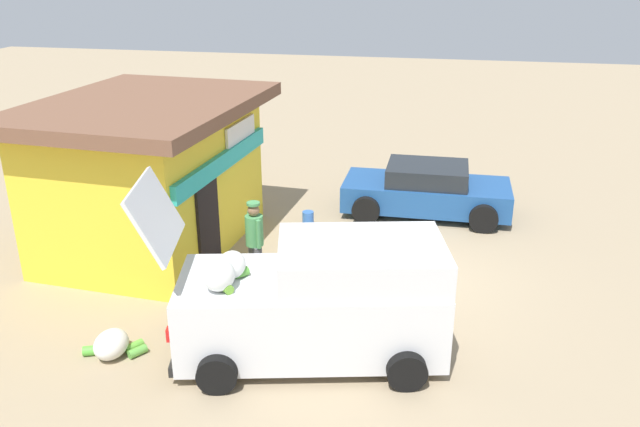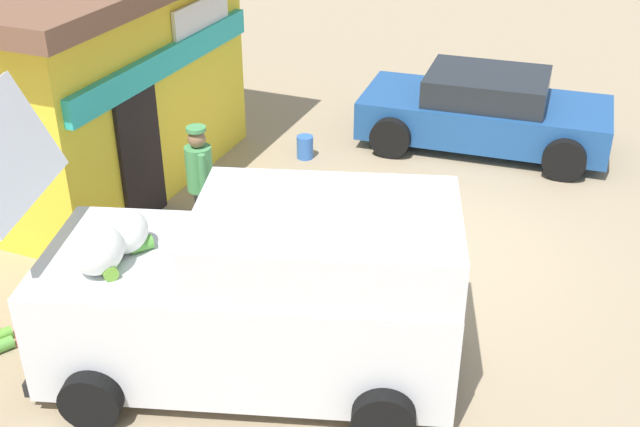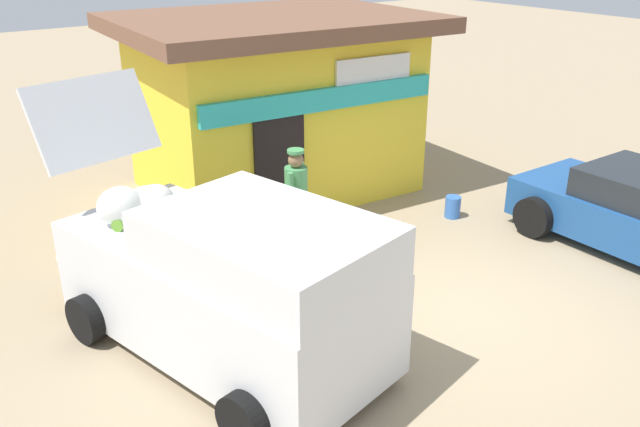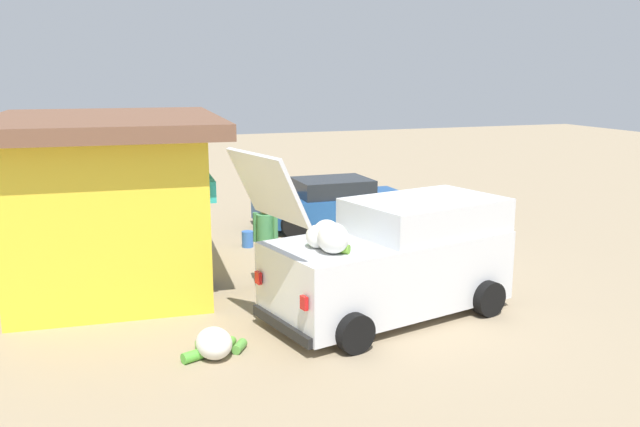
{
  "view_description": "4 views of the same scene",
  "coord_description": "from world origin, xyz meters",
  "px_view_note": "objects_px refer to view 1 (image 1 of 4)",
  "views": [
    {
      "loc": [
        -11.63,
        -0.88,
        5.95
      ],
      "look_at": [
        0.18,
        1.54,
        1.15
      ],
      "focal_mm": 36.38,
      "sensor_mm": 36.0,
      "label": 1
    },
    {
      "loc": [
        -8.97,
        -1.68,
        5.51
      ],
      "look_at": [
        -0.82,
        1.0,
        0.73
      ],
      "focal_mm": 44.5,
      "sensor_mm": 36.0,
      "label": 2
    },
    {
      "loc": [
        -6.0,
        -5.12,
        4.67
      ],
      "look_at": [
        -1.13,
        1.63,
        1.1
      ],
      "focal_mm": 37.75,
      "sensor_mm": 36.0,
      "label": 3
    },
    {
      "loc": [
        -12.58,
        5.71,
        4.04
      ],
      "look_at": [
        0.33,
        1.07,
        1.09
      ],
      "focal_mm": 37.22,
      "sensor_mm": 36.0,
      "label": 4
    }
  ],
  "objects_px": {
    "paint_bucket": "(308,219)",
    "delivery_van": "(318,300)",
    "customer_bending": "(228,279)",
    "parked_sedan": "(426,190)",
    "storefront_bar": "(150,173)",
    "vendor_standing": "(255,238)",
    "unloaded_banana_pile": "(112,345)"
  },
  "relations": [
    {
      "from": "paint_bucket",
      "to": "vendor_standing",
      "type": "bearing_deg",
      "value": 173.07
    },
    {
      "from": "storefront_bar",
      "to": "delivery_van",
      "type": "height_order",
      "value": "storefront_bar"
    },
    {
      "from": "parked_sedan",
      "to": "unloaded_banana_pile",
      "type": "bearing_deg",
      "value": 147.72
    },
    {
      "from": "delivery_van",
      "to": "customer_bending",
      "type": "bearing_deg",
      "value": 69.08
    },
    {
      "from": "storefront_bar",
      "to": "unloaded_banana_pile",
      "type": "distance_m",
      "value": 4.54
    },
    {
      "from": "customer_bending",
      "to": "paint_bucket",
      "type": "height_order",
      "value": "customer_bending"
    },
    {
      "from": "storefront_bar",
      "to": "customer_bending",
      "type": "distance_m",
      "value": 3.92
    },
    {
      "from": "storefront_bar",
      "to": "delivery_van",
      "type": "distance_m",
      "value": 5.58
    },
    {
      "from": "delivery_van",
      "to": "parked_sedan",
      "type": "height_order",
      "value": "delivery_van"
    },
    {
      "from": "vendor_standing",
      "to": "customer_bending",
      "type": "xyz_separation_m",
      "value": [
        -1.43,
        0.04,
        -0.15
      ]
    },
    {
      "from": "parked_sedan",
      "to": "unloaded_banana_pile",
      "type": "xyz_separation_m",
      "value": [
        -7.23,
        4.57,
        -0.41
      ]
    },
    {
      "from": "delivery_van",
      "to": "unloaded_banana_pile",
      "type": "bearing_deg",
      "value": 102.8
    },
    {
      "from": "delivery_van",
      "to": "parked_sedan",
      "type": "distance_m",
      "value": 6.65
    },
    {
      "from": "unloaded_banana_pile",
      "to": "paint_bucket",
      "type": "relative_size",
      "value": 2.7
    },
    {
      "from": "paint_bucket",
      "to": "storefront_bar",
      "type": "bearing_deg",
      "value": 118.63
    },
    {
      "from": "storefront_bar",
      "to": "delivery_van",
      "type": "xyz_separation_m",
      "value": [
        -3.42,
        -4.35,
        -0.7
      ]
    },
    {
      "from": "parked_sedan",
      "to": "customer_bending",
      "type": "height_order",
      "value": "customer_bending"
    },
    {
      "from": "vendor_standing",
      "to": "customer_bending",
      "type": "height_order",
      "value": "vendor_standing"
    },
    {
      "from": "parked_sedan",
      "to": "storefront_bar",
      "type": "bearing_deg",
      "value": 118.35
    },
    {
      "from": "parked_sedan",
      "to": "customer_bending",
      "type": "xyz_separation_m",
      "value": [
        -5.85,
        3.07,
        0.22
      ]
    },
    {
      "from": "storefront_bar",
      "to": "parked_sedan",
      "type": "xyz_separation_m",
      "value": [
        3.09,
        -5.72,
        -1.07
      ]
    },
    {
      "from": "vendor_standing",
      "to": "paint_bucket",
      "type": "distance_m",
      "value": 3.13
    },
    {
      "from": "delivery_van",
      "to": "paint_bucket",
      "type": "distance_m",
      "value": 5.3
    },
    {
      "from": "paint_bucket",
      "to": "unloaded_banana_pile",
      "type": "bearing_deg",
      "value": 161.86
    },
    {
      "from": "vendor_standing",
      "to": "unloaded_banana_pile",
      "type": "xyz_separation_m",
      "value": [
        -2.81,
        1.54,
        -0.78
      ]
    },
    {
      "from": "parked_sedan",
      "to": "paint_bucket",
      "type": "height_order",
      "value": "parked_sedan"
    },
    {
      "from": "storefront_bar",
      "to": "vendor_standing",
      "type": "xyz_separation_m",
      "value": [
        -1.34,
        -2.69,
        -0.69
      ]
    },
    {
      "from": "storefront_bar",
      "to": "delivery_van",
      "type": "relative_size",
      "value": 1.17
    },
    {
      "from": "paint_bucket",
      "to": "delivery_van",
      "type": "bearing_deg",
      "value": -165.67
    },
    {
      "from": "vendor_standing",
      "to": "paint_bucket",
      "type": "relative_size",
      "value": 4.51
    },
    {
      "from": "customer_bending",
      "to": "unloaded_banana_pile",
      "type": "relative_size",
      "value": 1.33
    },
    {
      "from": "storefront_bar",
      "to": "customer_bending",
      "type": "xyz_separation_m",
      "value": [
        -2.76,
        -2.65,
        -0.85
      ]
    }
  ]
}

